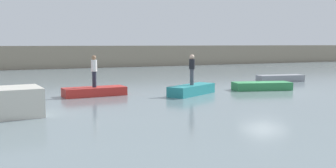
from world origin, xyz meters
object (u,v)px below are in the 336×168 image
rowboat_green (262,86)px  rowboat_grey (280,78)px  rowboat_red (95,91)px  person_white_shirt (94,69)px  rowboat_teal (192,90)px  person_dark_shirt (192,68)px

rowboat_green → rowboat_grey: bearing=53.9°
rowboat_red → person_white_shirt: person_white_shirt is taller
rowboat_teal → person_white_shirt: person_white_shirt is taller
person_dark_shirt → rowboat_grey: bearing=22.1°
rowboat_grey → person_white_shirt: 14.94m
rowboat_grey → person_white_shirt: person_white_shirt is taller
rowboat_teal → rowboat_grey: rowboat_teal is taller
rowboat_red → person_white_shirt: size_ratio=1.94×
rowboat_teal → rowboat_green: 5.01m
person_dark_shirt → person_white_shirt: bearing=160.2°
rowboat_green → person_white_shirt: person_white_shirt is taller
rowboat_red → rowboat_green: 10.20m
rowboat_grey → person_white_shirt: size_ratio=2.05×
rowboat_teal → rowboat_grey: 10.45m
person_dark_shirt → rowboat_red: bearing=160.2°
rowboat_green → person_dark_shirt: bearing=-162.5°
rowboat_red → rowboat_grey: bearing=5.4°
rowboat_teal → rowboat_green: rowboat_teal is taller
rowboat_green → person_white_shirt: bearing=-173.9°
rowboat_teal → rowboat_grey: size_ratio=0.94×
rowboat_green → person_dark_shirt: person_dark_shirt is taller
person_white_shirt → rowboat_green: bearing=-9.2°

